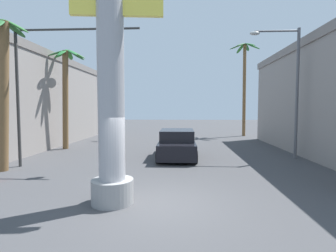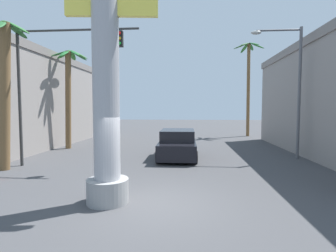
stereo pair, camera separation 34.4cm
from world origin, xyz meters
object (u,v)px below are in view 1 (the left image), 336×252
at_px(neon_sign_pole, 110,32).
at_px(palm_tree_mid_left, 66,87).
at_px(traffic_light_mast, 53,69).
at_px(palm_tree_far_right, 244,77).
at_px(car_lead, 177,144).
at_px(pedestrian_far_left, 103,129).
at_px(street_lamp, 289,80).
at_px(palm_tree_near_left, 3,84).

bearing_deg(neon_sign_pole, palm_tree_mid_left, 120.27).
xyz_separation_m(traffic_light_mast, palm_tree_far_right, (12.07, 14.71, 1.29)).
xyz_separation_m(car_lead, palm_tree_mid_left, (-7.47, 2.61, 3.45)).
height_order(traffic_light_mast, palm_tree_mid_left, palm_tree_mid_left).
bearing_deg(pedestrian_far_left, palm_tree_far_right, 21.15).
bearing_deg(street_lamp, palm_tree_near_left, -164.64).
relative_size(neon_sign_pole, street_lamp, 1.52).
bearing_deg(neon_sign_pole, traffic_light_mast, 131.09).
relative_size(traffic_light_mast, palm_tree_mid_left, 0.96).
xyz_separation_m(traffic_light_mast, palm_tree_mid_left, (-1.83, 5.36, -0.36)).
height_order(neon_sign_pole, palm_tree_far_right, neon_sign_pole).
bearing_deg(traffic_light_mast, neon_sign_pole, -48.91).
distance_m(street_lamp, palm_tree_far_right, 11.97).
bearing_deg(street_lamp, pedestrian_far_left, 150.99).
xyz_separation_m(car_lead, palm_tree_near_left, (-7.43, -3.62, 3.06)).
bearing_deg(palm_tree_mid_left, traffic_light_mast, -71.17).
xyz_separation_m(traffic_light_mast, palm_tree_near_left, (-1.79, -0.87, -0.75)).
relative_size(traffic_light_mast, pedestrian_far_left, 3.74).
distance_m(street_lamp, palm_tree_mid_left, 13.81).
relative_size(car_lead, pedestrian_far_left, 2.70).
height_order(street_lamp, palm_tree_far_right, palm_tree_far_right).
bearing_deg(palm_tree_far_right, pedestrian_far_left, -158.85).
height_order(street_lamp, pedestrian_far_left, street_lamp).
bearing_deg(palm_tree_mid_left, pedestrian_far_left, 75.81).
height_order(palm_tree_far_right, palm_tree_near_left, palm_tree_far_right).
bearing_deg(palm_tree_mid_left, street_lamp, -10.48).
bearing_deg(pedestrian_far_left, palm_tree_mid_left, -104.19).
distance_m(street_lamp, car_lead, 7.08).
xyz_separation_m(street_lamp, palm_tree_far_right, (0.31, 11.86, 1.54)).
bearing_deg(car_lead, pedestrian_far_left, 132.19).
bearing_deg(car_lead, palm_tree_far_right, 61.77).
xyz_separation_m(car_lead, palm_tree_far_right, (6.42, 11.96, 5.11)).
bearing_deg(palm_tree_far_right, traffic_light_mast, -129.37).
xyz_separation_m(palm_tree_far_right, palm_tree_near_left, (-13.85, -15.58, -2.05)).
xyz_separation_m(neon_sign_pole, palm_tree_mid_left, (-5.76, 9.87, -0.70)).
xyz_separation_m(street_lamp, pedestrian_far_left, (-12.47, 6.92, -3.30)).
distance_m(car_lead, palm_tree_mid_left, 8.64).
relative_size(traffic_light_mast, car_lead, 1.39).
height_order(palm_tree_mid_left, pedestrian_far_left, palm_tree_mid_left).
bearing_deg(car_lead, palm_tree_near_left, -154.04).
distance_m(street_lamp, traffic_light_mast, 12.10).
bearing_deg(traffic_light_mast, palm_tree_near_left, -153.96).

